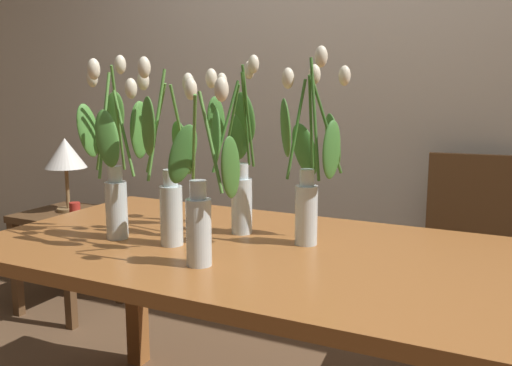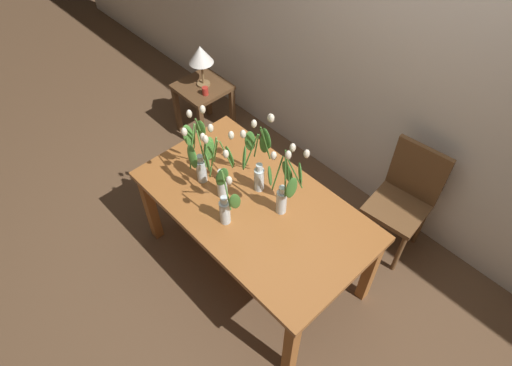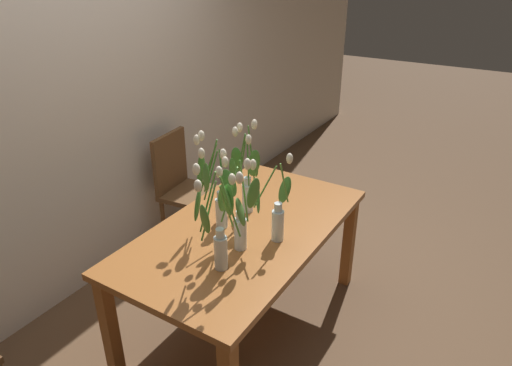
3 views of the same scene
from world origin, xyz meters
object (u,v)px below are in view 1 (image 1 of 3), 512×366
object	(u,v)px
pillar_candle	(75,210)
tulip_vase_3	(201,202)
tulip_vase_4	(310,170)
dining_table	(245,273)
dining_chair	(473,253)
tulip_vase_1	(166,175)
side_table	(67,233)
table_lamp	(65,155)
tulip_vase_2	(236,160)
tulip_vase_0	(114,163)

from	to	relation	value
pillar_candle	tulip_vase_3	bearing A→B (deg)	-33.37
tulip_vase_3	tulip_vase_4	world-z (taller)	tulip_vase_4
dining_table	dining_chair	size ratio (longest dim) A/B	1.72
tulip_vase_1	dining_chair	bearing A→B (deg)	53.55
side_table	table_lamp	bearing A→B (deg)	93.06
tulip_vase_2	pillar_candle	size ratio (longest dim) A/B	7.68
tulip_vase_1	tulip_vase_3	xyz separation A→B (m)	(0.20, -0.12, -0.04)
tulip_vase_1	tulip_vase_2	distance (m)	0.26
tulip_vase_2	dining_chair	size ratio (longest dim) A/B	0.62
tulip_vase_0	tulip_vase_3	size ratio (longest dim) A/B	1.16
dining_table	table_lamp	distance (m)	1.64
dining_table	tulip_vase_0	distance (m)	0.53
tulip_vase_2	tulip_vase_4	xyz separation A→B (m)	(0.27, -0.03, -0.01)
tulip_vase_4	table_lamp	bearing A→B (deg)	158.79
tulip_vase_0	tulip_vase_4	world-z (taller)	tulip_vase_4
table_lamp	pillar_candle	xyz separation A→B (m)	(0.13, -0.08, -0.27)
tulip_vase_4	side_table	bearing A→B (deg)	159.39
tulip_vase_1	pillar_candle	size ratio (longest dim) A/B	7.38
table_lamp	tulip_vase_4	bearing A→B (deg)	-21.21
side_table	table_lamp	size ratio (longest dim) A/B	1.38
tulip_vase_2	dining_chair	distance (m)	1.17
dining_table	side_table	size ratio (longest dim) A/B	2.91
tulip_vase_1	table_lamp	world-z (taller)	tulip_vase_1
tulip_vase_1	tulip_vase_4	distance (m)	0.43
table_lamp	pillar_candle	distance (m)	0.31
side_table	tulip_vase_4	bearing A→B (deg)	-20.61
tulip_vase_2	table_lamp	xyz separation A→B (m)	(-1.36, 0.60, -0.12)
dining_table	tulip_vase_1	xyz separation A→B (m)	(-0.21, -0.10, 0.30)
tulip_vase_0	tulip_vase_2	xyz separation A→B (m)	(0.30, 0.24, -0.00)
dining_table	tulip_vase_3	size ratio (longest dim) A/B	3.24
tulip_vase_2	tulip_vase_1	bearing A→B (deg)	-117.26
dining_chair	tulip_vase_0	bearing A→B (deg)	-131.78
tulip_vase_2	tulip_vase_4	size ratio (longest dim) A/B	0.99
tulip_vase_1	tulip_vase_4	size ratio (longest dim) A/B	0.95
dining_table	tulip_vase_2	world-z (taller)	tulip_vase_2
dining_chair	side_table	bearing A→B (deg)	-172.62
tulip_vase_4	tulip_vase_3	bearing A→B (deg)	-121.11
tulip_vase_0	tulip_vase_1	distance (m)	0.18
tulip_vase_0	tulip_vase_1	xyz separation A→B (m)	(0.18, 0.02, -0.03)
dining_table	side_table	world-z (taller)	dining_table
tulip_vase_0	pillar_candle	xyz separation A→B (m)	(-0.94, 0.76, -0.39)
dining_table	pillar_candle	distance (m)	1.48
dining_chair	tulip_vase_2	bearing A→B (deg)	-128.62
tulip_vase_3	pillar_candle	xyz separation A→B (m)	(-1.31, 0.87, -0.32)
tulip_vase_1	tulip_vase_3	world-z (taller)	tulip_vase_1
tulip_vase_3	dining_chair	distance (m)	1.38
tulip_vase_0	tulip_vase_4	bearing A→B (deg)	20.49
tulip_vase_2	side_table	distance (m)	1.58
tulip_vase_1	tulip_vase_3	distance (m)	0.23
tulip_vase_2	tulip_vase_4	distance (m)	0.27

